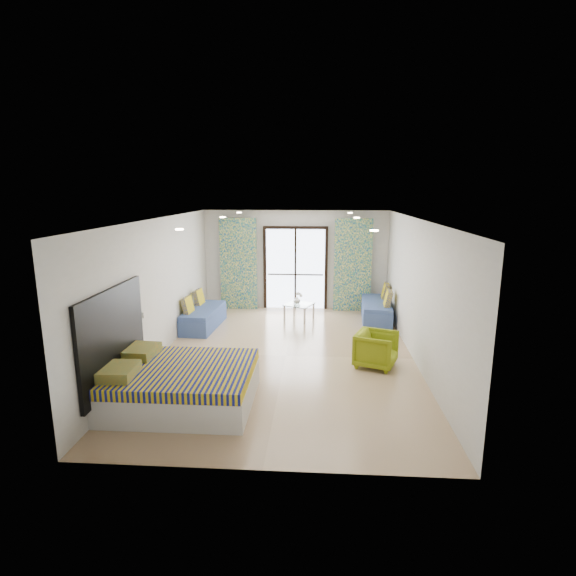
# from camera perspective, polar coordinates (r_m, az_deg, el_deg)

# --- Properties ---
(floor) EXTENTS (5.00, 7.50, 0.01)m
(floor) POSITION_cam_1_polar(r_m,az_deg,el_deg) (9.04, -0.30, -8.59)
(floor) COLOR tan
(floor) RESTS_ON ground
(ceiling) EXTENTS (5.00, 7.50, 0.01)m
(ceiling) POSITION_cam_1_polar(r_m,az_deg,el_deg) (8.46, -0.32, 8.76)
(ceiling) COLOR silver
(ceiling) RESTS_ON ground
(wall_back) EXTENTS (5.00, 0.01, 2.70)m
(wall_back) POSITION_cam_1_polar(r_m,az_deg,el_deg) (12.33, 0.96, 3.57)
(wall_back) COLOR silver
(wall_back) RESTS_ON ground
(wall_front) EXTENTS (5.00, 0.01, 2.70)m
(wall_front) POSITION_cam_1_polar(r_m,az_deg,el_deg) (5.07, -3.42, -9.43)
(wall_front) COLOR silver
(wall_front) RESTS_ON ground
(wall_left) EXTENTS (0.01, 7.50, 2.70)m
(wall_left) POSITION_cam_1_polar(r_m,az_deg,el_deg) (9.17, -16.09, 0.03)
(wall_left) COLOR silver
(wall_left) RESTS_ON ground
(wall_right) EXTENTS (0.01, 7.50, 2.70)m
(wall_right) POSITION_cam_1_polar(r_m,az_deg,el_deg) (8.83, 16.10, -0.44)
(wall_right) COLOR silver
(wall_right) RESTS_ON ground
(balcony_door) EXTENTS (1.76, 0.08, 2.28)m
(balcony_door) POSITION_cam_1_polar(r_m,az_deg,el_deg) (12.31, 0.95, 3.13)
(balcony_door) COLOR black
(balcony_door) RESTS_ON floor
(balcony_rail) EXTENTS (1.52, 0.03, 0.04)m
(balcony_rail) POSITION_cam_1_polar(r_m,az_deg,el_deg) (12.37, 0.95, 1.72)
(balcony_rail) COLOR #595451
(balcony_rail) RESTS_ON balcony_door
(curtain_left) EXTENTS (1.00, 0.10, 2.50)m
(curtain_left) POSITION_cam_1_polar(r_m,az_deg,el_deg) (12.34, -6.30, 3.04)
(curtain_left) COLOR white
(curtain_left) RESTS_ON floor
(curtain_right) EXTENTS (1.00, 0.10, 2.50)m
(curtain_right) POSITION_cam_1_polar(r_m,az_deg,el_deg) (12.19, 8.22, 2.87)
(curtain_right) COLOR white
(curtain_right) RESTS_ON floor
(downlight_a) EXTENTS (0.12, 0.12, 0.02)m
(downlight_a) POSITION_cam_1_polar(r_m,az_deg,el_deg) (6.75, -13.63, 7.25)
(downlight_a) COLOR #FFE0B2
(downlight_a) RESTS_ON ceiling
(downlight_b) EXTENTS (0.12, 0.12, 0.02)m
(downlight_b) POSITION_cam_1_polar(r_m,az_deg,el_deg) (6.49, 10.89, 7.19)
(downlight_b) COLOR #FFE0B2
(downlight_b) RESTS_ON ceiling
(downlight_c) EXTENTS (0.12, 0.12, 0.02)m
(downlight_c) POSITION_cam_1_polar(r_m,az_deg,el_deg) (9.65, -8.30, 8.89)
(downlight_c) COLOR #FFE0B2
(downlight_c) RESTS_ON ceiling
(downlight_d) EXTENTS (0.12, 0.12, 0.02)m
(downlight_d) POSITION_cam_1_polar(r_m,az_deg,el_deg) (9.47, 8.72, 8.82)
(downlight_d) COLOR #FFE0B2
(downlight_d) RESTS_ON ceiling
(downlight_e) EXTENTS (0.12, 0.12, 0.02)m
(downlight_e) POSITION_cam_1_polar(r_m,az_deg,el_deg) (11.61, -6.23, 9.51)
(downlight_e) COLOR #FFE0B2
(downlight_e) RESTS_ON ceiling
(downlight_f) EXTENTS (0.12, 0.12, 0.02)m
(downlight_f) POSITION_cam_1_polar(r_m,az_deg,el_deg) (11.46, 7.89, 9.43)
(downlight_f) COLOR #FFE0B2
(downlight_f) RESTS_ON ceiling
(headboard) EXTENTS (0.06, 2.10, 1.50)m
(headboard) POSITION_cam_1_polar(r_m,az_deg,el_deg) (7.32, -21.29, -5.84)
(headboard) COLOR black
(headboard) RESTS_ON floor
(switch_plate) EXTENTS (0.02, 0.10, 0.10)m
(switch_plate) POSITION_cam_1_polar(r_m,az_deg,el_deg) (8.42, -17.80, -3.26)
(switch_plate) COLOR silver
(switch_plate) RESTS_ON wall_left
(bed) EXTENTS (2.18, 1.78, 0.75)m
(bed) POSITION_cam_1_polar(r_m,az_deg,el_deg) (7.23, -13.62, -11.80)
(bed) COLOR silver
(bed) RESTS_ON floor
(daybed_left) EXTENTS (0.77, 1.74, 0.84)m
(daybed_left) POSITION_cam_1_polar(r_m,az_deg,el_deg) (10.95, -10.74, -3.60)
(daybed_left) COLOR #3A518B
(daybed_left) RESTS_ON floor
(daybed_right) EXTENTS (0.81, 1.81, 0.87)m
(daybed_right) POSITION_cam_1_polar(r_m,az_deg,el_deg) (11.56, 11.20, -2.72)
(daybed_right) COLOR #3A518B
(daybed_right) RESTS_ON floor
(coffee_table) EXTENTS (0.83, 0.83, 0.73)m
(coffee_table) POSITION_cam_1_polar(r_m,az_deg,el_deg) (11.34, 1.42, -2.25)
(coffee_table) COLOR silver
(coffee_table) RESTS_ON floor
(vase) EXTENTS (0.17, 0.18, 0.17)m
(vase) POSITION_cam_1_polar(r_m,az_deg,el_deg) (11.35, 1.16, -1.55)
(vase) COLOR white
(vase) RESTS_ON coffee_table
(armchair) EXTENTS (0.87, 0.89, 0.73)m
(armchair) POSITION_cam_1_polar(r_m,az_deg,el_deg) (8.57, 11.14, -7.44)
(armchair) COLOR olive
(armchair) RESTS_ON floor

